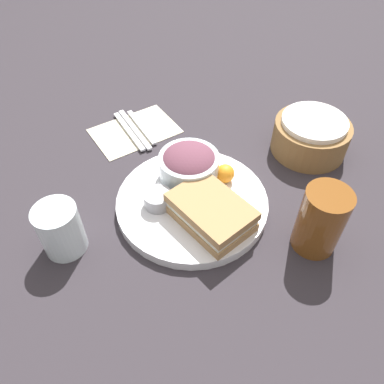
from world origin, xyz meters
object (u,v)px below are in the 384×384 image
(fork, at_px, (128,131))
(spoon, at_px, (141,127))
(drink_glass, at_px, (321,220))
(bread_basket, at_px, (312,137))
(dressing_cup, at_px, (158,199))
(water_glass, at_px, (60,229))
(salad_bowl, at_px, (189,164))
(knife, at_px, (135,129))
(sandwich, at_px, (213,211))
(plate, at_px, (192,203))

(fork, height_order, spoon, same)
(drink_glass, distance_m, bread_basket, 0.26)
(fork, xyz_separation_m, spoon, (0.00, 0.04, 0.00))
(dressing_cup, xyz_separation_m, water_glass, (-0.02, -0.18, 0.01))
(fork, bearing_deg, bread_basket, -128.39)
(drink_glass, height_order, fork, drink_glass)
(fork, bearing_deg, drink_glass, -160.55)
(salad_bowl, xyz_separation_m, knife, (-0.22, -0.01, -0.05))
(sandwich, bearing_deg, knife, 178.15)
(salad_bowl, xyz_separation_m, bread_basket, (0.06, 0.29, -0.01))
(salad_bowl, height_order, drink_glass, drink_glass)
(knife, distance_m, spoon, 0.02)
(knife, xyz_separation_m, water_glass, (0.23, -0.26, 0.04))
(sandwich, bearing_deg, spoon, 175.12)
(salad_bowl, bearing_deg, bread_basket, 78.23)
(salad_bowl, relative_size, bread_basket, 0.73)
(fork, xyz_separation_m, water_glass, (0.23, -0.24, 0.04))
(drink_glass, xyz_separation_m, knife, (-0.47, -0.12, -0.06))
(spoon, bearing_deg, salad_bowl, -177.85)
(plate, height_order, drink_glass, drink_glass)
(fork, distance_m, water_glass, 0.34)
(spoon, bearing_deg, sandwich, 178.22)
(sandwich, relative_size, spoon, 1.08)
(bread_basket, bearing_deg, spoon, -134.71)
(knife, bearing_deg, water_glass, 135.39)
(drink_glass, height_order, bread_basket, drink_glass)
(plate, distance_m, fork, 0.28)
(salad_bowl, bearing_deg, knife, -176.30)
(dressing_cup, distance_m, water_glass, 0.18)
(fork, relative_size, spoon, 1.11)
(drink_glass, relative_size, knife, 0.75)
(dressing_cup, relative_size, spoon, 0.36)
(sandwich, distance_m, salad_bowl, 0.12)
(plate, distance_m, drink_glass, 0.24)
(knife, xyz_separation_m, spoon, (0.00, 0.02, 0.00))
(water_glass, bearing_deg, bread_basket, 85.17)
(sandwich, relative_size, bread_basket, 0.96)
(knife, height_order, spoon, same)
(plate, xyz_separation_m, drink_glass, (0.19, 0.14, 0.05))
(bread_basket, bearing_deg, plate, -90.68)
(sandwich, height_order, salad_bowl, salad_bowl)
(sandwich, height_order, drink_glass, drink_glass)
(spoon, height_order, water_glass, water_glass)
(spoon, relative_size, water_glass, 1.51)
(drink_glass, relative_size, bread_basket, 0.77)
(spoon, bearing_deg, dressing_cup, 162.46)
(sandwich, height_order, dressing_cup, sandwich)
(drink_glass, relative_size, water_glass, 1.32)
(dressing_cup, height_order, drink_glass, drink_glass)
(spoon, bearing_deg, fork, 90.00)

